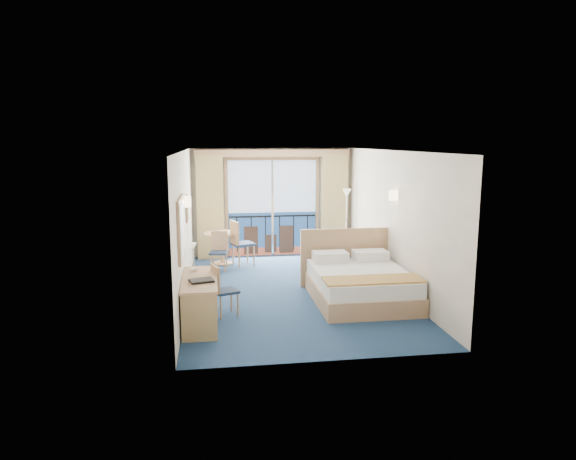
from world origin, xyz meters
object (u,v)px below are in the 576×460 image
object	(u,v)px
desk	(200,307)
table_chair_a	(240,240)
armchair	(339,256)
round_table	(222,240)
desk_chair	(221,287)
floor_lamp	(347,206)
table_chair_b	(219,249)
nightstand	(371,267)
bed	(360,283)

from	to	relation	value
desk	table_chair_a	bearing A→B (deg)	78.84
armchair	round_table	bearing A→B (deg)	-75.13
armchair	desk_chair	world-z (taller)	desk_chair
floor_lamp	round_table	bearing A→B (deg)	-176.47
floor_lamp	desk	size ratio (longest dim) A/B	1.08
table_chair_a	desk	bearing A→B (deg)	148.56
armchair	table_chair_b	xyz separation A→B (m)	(-2.67, 0.39, 0.18)
round_table	armchair	bearing A→B (deg)	-20.61
nightstand	desk	size ratio (longest dim) A/B	0.35
desk	table_chair_b	xyz separation A→B (m)	(0.35, 3.83, 0.08)
desk	bed	bearing A→B (deg)	23.60
armchair	desk_chair	distance (m)	3.80
round_table	table_chair_b	bearing A→B (deg)	-97.12
bed	table_chair_a	size ratio (longest dim) A/B	2.06
bed	armchair	distance (m)	2.20
bed	round_table	world-z (taller)	bed
nightstand	round_table	distance (m)	3.60
bed	desk	world-z (taller)	bed
nightstand	armchair	xyz separation A→B (m)	(-0.47, 0.90, 0.04)
floor_lamp	table_chair_a	world-z (taller)	floor_lamp
floor_lamp	desk_chair	size ratio (longest dim) A/B	1.99
armchair	table_chair_a	distance (m)	2.33
desk	desk_chair	bearing A→B (deg)	65.40
table_chair_a	bed	bearing A→B (deg)	-165.58
table_chair_b	armchair	bearing A→B (deg)	1.95
nightstand	table_chair_b	size ratio (longest dim) A/B	0.63
desk	table_chair_b	world-z (taller)	table_chair_b
armchair	floor_lamp	xyz separation A→B (m)	(0.47, 1.16, 0.99)
bed	nightstand	distance (m)	1.45
bed	floor_lamp	distance (m)	3.56
floor_lamp	table_chair_a	bearing A→B (deg)	-170.81
armchair	desk_chair	size ratio (longest dim) A/B	0.79
desk_chair	bed	bearing A→B (deg)	-97.71
nightstand	table_chair_b	world-z (taller)	table_chair_b
armchair	table_chair_b	world-z (taller)	table_chair_b
bed	nightstand	xyz separation A→B (m)	(0.63, 1.30, -0.05)
armchair	table_chair_a	bearing A→B (deg)	-73.08
bed	desk	bearing A→B (deg)	-156.40
nightstand	armchair	bearing A→B (deg)	117.70
bed	table_chair_b	bearing A→B (deg)	134.15
desk	table_chair_a	size ratio (longest dim) A/B	1.50
nightstand	round_table	world-z (taller)	round_table
nightstand	floor_lamp	bearing A→B (deg)	90.13
floor_lamp	round_table	xyz separation A→B (m)	(-3.06, -0.19, -0.74)
armchair	table_chair_b	size ratio (longest dim) A/B	0.78
floor_lamp	desk	xyz separation A→B (m)	(-3.48, -4.61, -0.89)
armchair	desk	world-z (taller)	desk
round_table	nightstand	bearing A→B (deg)	-31.42
floor_lamp	table_chair_b	xyz separation A→B (m)	(-3.13, -0.78, -0.81)
bed	round_table	xyz separation A→B (m)	(-2.43, 3.17, 0.24)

